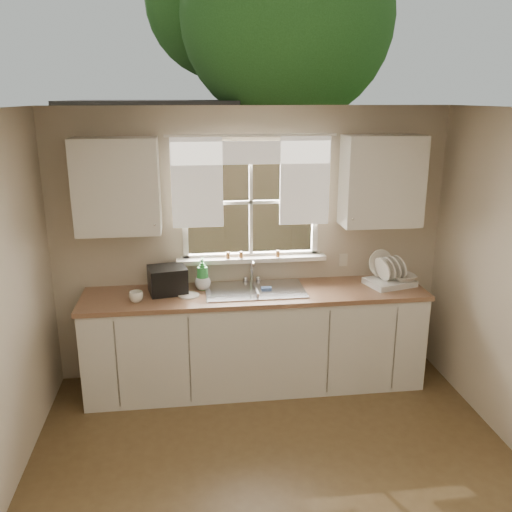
{
  "coord_description": "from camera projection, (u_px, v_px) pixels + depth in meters",
  "views": [
    {
      "loc": [
        -0.57,
        -2.79,
        2.57
      ],
      "look_at": [
        0.0,
        1.65,
        1.25
      ],
      "focal_mm": 38.0,
      "sensor_mm": 36.0,
      "label": 1
    }
  ],
  "objects": [
    {
      "name": "sill_jars",
      "position": [
        249.0,
        255.0,
        4.96
      ],
      "size": [
        0.5,
        0.04,
        0.06
      ],
      "color": "brown",
      "rests_on": "window"
    },
    {
      "name": "upper_cabinet_right",
      "position": [
        382.0,
        181.0,
        4.8
      ],
      "size": [
        0.7,
        0.33,
        0.8
      ],
      "primitive_type": "cube",
      "color": "white",
      "rests_on": "room_walls"
    },
    {
      "name": "base_cabinets",
      "position": [
        256.0,
        341.0,
        4.92
      ],
      "size": [
        3.0,
        0.62,
        0.87
      ],
      "primitive_type": "cube",
      "color": "white",
      "rests_on": "ground"
    },
    {
      "name": "saucer",
      "position": [
        189.0,
        295.0,
        4.69
      ],
      "size": [
        0.18,
        0.18,
        0.01
      ],
      "primitive_type": "cylinder",
      "color": "silver",
      "rests_on": "countertop"
    },
    {
      "name": "bowl",
      "position": [
        403.0,
        277.0,
        4.92
      ],
      "size": [
        0.24,
        0.24,
        0.05
      ],
      "primitive_type": "imported",
      "rotation": [
        0.0,
        0.0,
        0.12
      ],
      "color": "silver",
      "rests_on": "dish_rack"
    },
    {
      "name": "backyard",
      "position": [
        241.0,
        49.0,
        10.55
      ],
      "size": [
        20.0,
        10.0,
        6.13
      ],
      "color": "#335421",
      "rests_on": "ground"
    },
    {
      "name": "black_appliance",
      "position": [
        168.0,
        280.0,
        4.75
      ],
      "size": [
        0.36,
        0.33,
        0.23
      ],
      "primitive_type": "cube",
      "rotation": [
        0.0,
        0.0,
        0.19
      ],
      "color": "black",
      "rests_on": "countertop"
    },
    {
      "name": "soap_bottle_b",
      "position": [
        203.0,
        279.0,
        4.85
      ],
      "size": [
        0.1,
        0.1,
        0.18
      ],
      "primitive_type": "imported",
      "rotation": [
        0.0,
        0.0,
        0.3
      ],
      "color": "blue",
      "rests_on": "countertop"
    },
    {
      "name": "dish_rack",
      "position": [
        389.0,
        277.0,
        4.95
      ],
      "size": [
        0.47,
        0.4,
        0.3
      ],
      "color": "silver",
      "rests_on": "countertop"
    },
    {
      "name": "wall_outlet",
      "position": [
        343.0,
        260.0,
        5.14
      ],
      "size": [
        0.08,
        0.01,
        0.12
      ],
      "primitive_type": "cube",
      "color": "beige",
      "rests_on": "room_walls"
    },
    {
      "name": "soap_bottle_a",
      "position": [
        203.0,
        274.0,
        4.82
      ],
      "size": [
        0.14,
        0.15,
        0.29
      ],
      "primitive_type": "imported",
      "rotation": [
        0.0,
        0.0,
        -0.37
      ],
      "color": "green",
      "rests_on": "countertop"
    },
    {
      "name": "countertop",
      "position": [
        256.0,
        294.0,
        4.8
      ],
      "size": [
        3.04,
        0.65,
        0.04
      ],
      "primitive_type": "cube",
      "color": "#8B6245",
      "rests_on": "base_cabinets"
    },
    {
      "name": "window",
      "position": [
        251.0,
        220.0,
        4.93
      ],
      "size": [
        1.38,
        0.16,
        1.06
      ],
      "color": "white",
      "rests_on": "room_walls"
    },
    {
      "name": "ceiling",
      "position": [
        297.0,
        111.0,
        2.74
      ],
      "size": [
        3.6,
        4.0,
        0.02
      ],
      "primitive_type": "cube",
      "color": "silver",
      "rests_on": "room_walls"
    },
    {
      "name": "soap_bottle_c",
      "position": [
        203.0,
        280.0,
        4.83
      ],
      "size": [
        0.18,
        0.18,
        0.18
      ],
      "primitive_type": "imported",
      "rotation": [
        0.0,
        0.0,
        -0.38
      ],
      "color": "beige",
      "rests_on": "countertop"
    },
    {
      "name": "room_walls",
      "position": [
        295.0,
        344.0,
        3.04
      ],
      "size": [
        3.62,
        4.02,
        2.5
      ],
      "color": "beige",
      "rests_on": "ground"
    },
    {
      "name": "cup",
      "position": [
        136.0,
        297.0,
        4.54
      ],
      "size": [
        0.15,
        0.15,
        0.09
      ],
      "primitive_type": "imported",
      "rotation": [
        0.0,
        0.0,
        -0.3
      ],
      "color": "white",
      "rests_on": "countertop"
    },
    {
      "name": "curtains",
      "position": [
        252.0,
        172.0,
        4.76
      ],
      "size": [
        1.5,
        0.03,
        0.81
      ],
      "color": "white",
      "rests_on": "room_walls"
    },
    {
      "name": "sink",
      "position": [
        255.0,
        298.0,
        4.84
      ],
      "size": [
        0.88,
        0.52,
        0.4
      ],
      "color": "#B7B7BC",
      "rests_on": "countertop"
    },
    {
      "name": "upper_cabinet_left",
      "position": [
        117.0,
        186.0,
        4.52
      ],
      "size": [
        0.7,
        0.33,
        0.8
      ],
      "primitive_type": "cube",
      "color": "white",
      "rests_on": "room_walls"
    }
  ]
}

